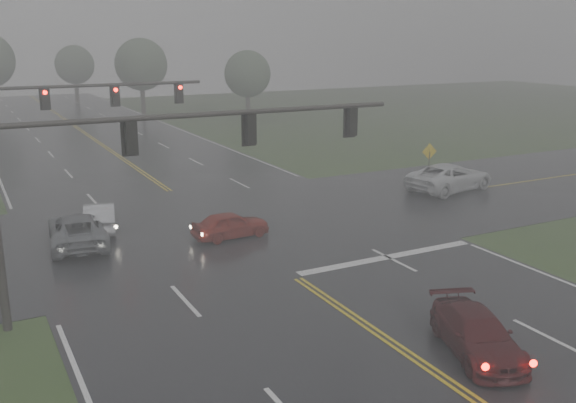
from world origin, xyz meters
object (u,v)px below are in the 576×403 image
signal_gantry_far (49,112)px  car_grey (79,245)px  sedan_maroon (475,353)px  signal_gantry_near (139,157)px  pickup_white (449,190)px  sedan_silver (101,230)px  sedan_red (231,238)px

signal_gantry_far → car_grey: bearing=-92.2°
sedan_maroon → signal_gantry_near: signal_gantry_near is taller
sedan_maroon → signal_gantry_near: bearing=152.6°
pickup_white → signal_gantry_far: signal_gantry_far is taller
car_grey → signal_gantry_near: 9.23m
sedan_silver → signal_gantry_near: signal_gantry_near is taller
pickup_white → signal_gantry_near: 22.71m
sedan_red → signal_gantry_near: bearing=132.4°
signal_gantry_far → sedan_silver: bearing=-80.5°
sedan_silver → pickup_white: pickup_white is taller
sedan_maroon → car_grey: bearing=138.0°
sedan_maroon → car_grey: 17.82m
sedan_red → car_grey: bearing=69.0°
car_grey → pickup_white: bearing=-172.6°
sedan_silver → sedan_red: bearing=154.1°
car_grey → signal_gantry_far: (0.31, 8.12, 5.06)m
sedan_maroon → sedan_silver: sedan_silver is taller
sedan_silver → signal_gantry_far: 8.10m
sedan_red → signal_gantry_far: (-6.10, 10.23, 5.06)m
car_grey → signal_gantry_far: 9.57m
sedan_maroon → sedan_silver: (-7.11, 17.55, 0.00)m
sedan_red → sedan_silver: (-5.05, 3.98, 0.00)m
sedan_red → pickup_white: 15.39m
sedan_red → pickup_white: bearing=-83.6°
sedan_silver → car_grey: size_ratio=0.78×
car_grey → sedan_maroon: bearing=124.8°
signal_gantry_far → sedan_red: bearing=-59.2°
sedan_maroon → signal_gantry_near: size_ratio=0.29×
sedan_maroon → sedan_red: sedan_maroon is taller
pickup_white → signal_gantry_near: signal_gantry_near is taller
sedan_silver → pickup_white: size_ratio=0.69×
sedan_maroon → signal_gantry_far: size_ratio=0.34×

